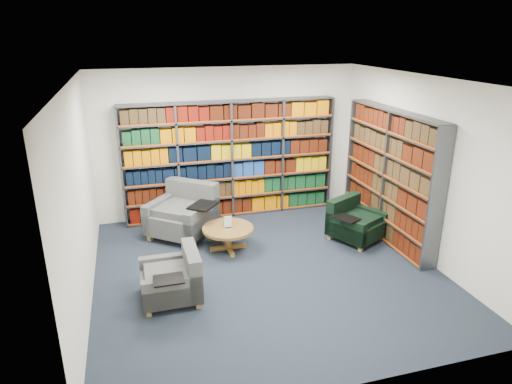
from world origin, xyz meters
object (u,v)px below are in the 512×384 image
object	(u,v)px
chair_teal_front	(176,280)
coffee_table	(228,232)
chair_teal_left	(185,214)
chair_green_right	(353,223)

from	to	relation	value
chair_teal_front	coffee_table	bearing A→B (deg)	51.17
chair_teal_left	chair_teal_front	bearing A→B (deg)	-100.91
coffee_table	chair_teal_front	bearing A→B (deg)	-128.83
chair_teal_front	chair_green_right	bearing A→B (deg)	18.57
coffee_table	chair_green_right	bearing A→B (deg)	-4.37
chair_green_right	chair_teal_front	world-z (taller)	chair_green_right
chair_green_right	chair_teal_left	bearing A→B (deg)	160.10
chair_teal_front	coffee_table	xyz separation A→B (m)	(0.99, 1.23, 0.03)
chair_teal_left	chair_teal_front	size ratio (longest dim) A/B	1.55
chair_green_right	coffee_table	bearing A→B (deg)	175.63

